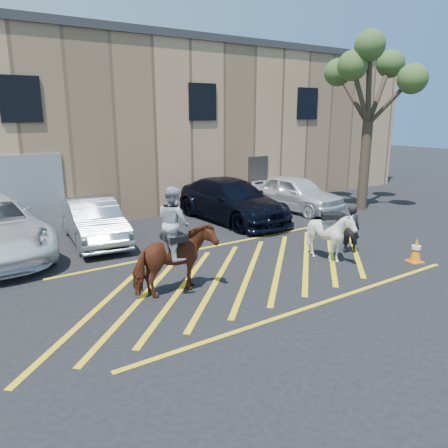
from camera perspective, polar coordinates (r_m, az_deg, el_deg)
ground at (r=12.08m, az=2.49°, el=-5.85°), size 90.00×90.00×0.00m
car_silver_sedan at (r=14.96m, az=-16.65°, el=0.38°), size 1.98×4.47×1.43m
car_blue_suv at (r=17.26m, az=0.97°, el=3.11°), size 2.55×5.70×1.62m
car_white_suv at (r=19.37m, az=9.31°, el=4.02°), size 2.23×4.64×1.53m
handler at (r=13.78m, az=16.21°, el=-0.63°), size 0.64×0.63×1.49m
warehouse at (r=22.15m, az=-16.65°, el=12.41°), size 32.42×10.20×7.30m
hatching_zone at (r=11.85m, az=3.36°, el=-6.24°), size 12.60×5.12×0.01m
mounted_bay at (r=10.17m, az=-6.48°, el=-3.66°), size 1.96×0.91×2.58m
saddled_white at (r=12.83m, az=13.75°, el=-1.48°), size 1.81×1.83×1.50m
traffic_cone at (r=13.64m, az=23.79°, el=-3.11°), size 0.46×0.46×0.73m
tree at (r=20.11m, az=18.71°, el=17.96°), size 3.99×4.37×7.31m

